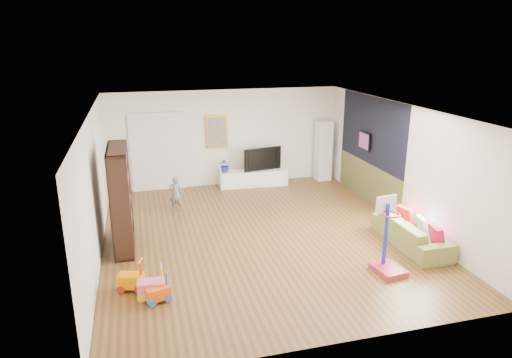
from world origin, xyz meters
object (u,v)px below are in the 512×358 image
object	(u,v)px
bookshelf	(121,199)
sofa	(411,233)
basketball_hoop	(391,237)
media_console	(253,178)

from	to	relation	value
bookshelf	sofa	size ratio (longest dim) A/B	1.07
bookshelf	basketball_hoop	xyz separation A→B (m)	(4.60, -2.33, -0.33)
media_console	bookshelf	bearing A→B (deg)	-134.58
bookshelf	basketball_hoop	distance (m)	5.17
bookshelf	basketball_hoop	size ratio (longest dim) A/B	1.47
sofa	basketball_hoop	distance (m)	1.41
media_console	sofa	world-z (taller)	sofa
media_console	basketball_hoop	size ratio (longest dim) A/B	1.37
media_console	sofa	size ratio (longest dim) A/B	1.00
bookshelf	basketball_hoop	world-z (taller)	bookshelf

